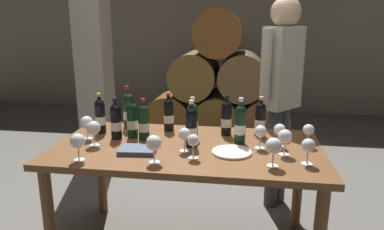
# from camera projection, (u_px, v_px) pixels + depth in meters

# --- Properties ---
(cellar_back_wall) EXTENTS (10.00, 0.24, 2.80)m
(cellar_back_wall) POSITION_uv_depth(u_px,v_px,m) (226.00, 30.00, 6.13)
(cellar_back_wall) COLOR gray
(cellar_back_wall) RESTS_ON ground_plane
(barrel_stack) EXTENTS (1.86, 0.90, 1.69)m
(barrel_stack) POSITION_uv_depth(u_px,v_px,m) (218.00, 88.00, 4.79)
(barrel_stack) COLOR brown
(barrel_stack) RESTS_ON ground_plane
(stone_pillar) EXTENTS (0.32, 0.32, 2.60)m
(stone_pillar) POSITION_uv_depth(u_px,v_px,m) (93.00, 44.00, 3.86)
(stone_pillar) COLOR gray
(stone_pillar) RESTS_ON ground_plane
(dining_table) EXTENTS (1.70, 0.90, 0.76)m
(dining_table) POSITION_uv_depth(u_px,v_px,m) (187.00, 159.00, 2.30)
(dining_table) COLOR brown
(dining_table) RESTS_ON ground_plane
(wine_bottle_0) EXTENTS (0.07, 0.07, 0.30)m
(wine_bottle_0) POSITION_uv_depth(u_px,v_px,m) (240.00, 124.00, 2.29)
(wine_bottle_0) COLOR black
(wine_bottle_0) RESTS_ON dining_table
(wine_bottle_1) EXTENTS (0.07, 0.07, 0.32)m
(wine_bottle_1) POSITION_uv_depth(u_px,v_px,m) (128.00, 110.00, 2.62)
(wine_bottle_1) COLOR #19381E
(wine_bottle_1) RESTS_ON dining_table
(wine_bottle_2) EXTENTS (0.07, 0.07, 0.28)m
(wine_bottle_2) POSITION_uv_depth(u_px,v_px,m) (193.00, 120.00, 2.40)
(wine_bottle_2) COLOR #19381E
(wine_bottle_2) RESTS_ON dining_table
(wine_bottle_3) EXTENTS (0.07, 0.07, 0.29)m
(wine_bottle_3) POSITION_uv_depth(u_px,v_px,m) (100.00, 116.00, 2.51)
(wine_bottle_3) COLOR black
(wine_bottle_3) RESTS_ON dining_table
(wine_bottle_4) EXTENTS (0.07, 0.07, 0.28)m
(wine_bottle_4) POSITION_uv_depth(u_px,v_px,m) (116.00, 121.00, 2.38)
(wine_bottle_4) COLOR black
(wine_bottle_4) RESTS_ON dining_table
(wine_bottle_5) EXTENTS (0.07, 0.07, 0.29)m
(wine_bottle_5) POSITION_uv_depth(u_px,v_px,m) (132.00, 119.00, 2.41)
(wine_bottle_5) COLOR black
(wine_bottle_5) RESTS_ON dining_table
(wine_bottle_6) EXTENTS (0.07, 0.07, 0.30)m
(wine_bottle_6) POSITION_uv_depth(u_px,v_px,m) (191.00, 127.00, 2.23)
(wine_bottle_6) COLOR black
(wine_bottle_6) RESTS_ON dining_table
(wine_bottle_7) EXTENTS (0.07, 0.07, 0.28)m
(wine_bottle_7) POSITION_uv_depth(u_px,v_px,m) (144.00, 122.00, 2.36)
(wine_bottle_7) COLOR black
(wine_bottle_7) RESTS_ON dining_table
(wine_bottle_8) EXTENTS (0.07, 0.07, 0.28)m
(wine_bottle_8) POSITION_uv_depth(u_px,v_px,m) (169.00, 114.00, 2.57)
(wine_bottle_8) COLOR black
(wine_bottle_8) RESTS_ON dining_table
(wine_bottle_9) EXTENTS (0.07, 0.07, 0.28)m
(wine_bottle_9) POSITION_uv_depth(u_px,v_px,m) (226.00, 118.00, 2.46)
(wine_bottle_9) COLOR black
(wine_bottle_9) RESTS_ON dining_table
(wine_bottle_10) EXTENTS (0.07, 0.07, 0.28)m
(wine_bottle_10) POSITION_uv_depth(u_px,v_px,m) (260.00, 119.00, 2.45)
(wine_bottle_10) COLOR black
(wine_bottle_10) RESTS_ON dining_table
(wine_glass_0) EXTENTS (0.08, 0.08, 0.15)m
(wine_glass_0) POSITION_uv_depth(u_px,v_px,m) (280.00, 131.00, 2.23)
(wine_glass_0) COLOR white
(wine_glass_0) RESTS_ON dining_table
(wine_glass_1) EXTENTS (0.09, 0.09, 0.16)m
(wine_glass_1) POSITION_uv_depth(u_px,v_px,m) (78.00, 142.00, 2.00)
(wine_glass_1) COLOR white
(wine_glass_1) RESTS_ON dining_table
(wine_glass_2) EXTENTS (0.09, 0.09, 0.16)m
(wine_glass_2) POSITION_uv_depth(u_px,v_px,m) (87.00, 123.00, 2.37)
(wine_glass_2) COLOR white
(wine_glass_2) RESTS_ON dining_table
(wine_glass_3) EXTENTS (0.08, 0.08, 0.15)m
(wine_glass_3) POSITION_uv_depth(u_px,v_px,m) (260.00, 132.00, 2.19)
(wine_glass_3) COLOR white
(wine_glass_3) RESTS_ON dining_table
(wine_glass_4) EXTENTS (0.09, 0.09, 0.16)m
(wine_glass_4) POSITION_uv_depth(u_px,v_px,m) (274.00, 147.00, 1.92)
(wine_glass_4) COLOR white
(wine_glass_4) RESTS_ON dining_table
(wine_glass_5) EXTENTS (0.07, 0.07, 0.15)m
(wine_glass_5) POSITION_uv_depth(u_px,v_px,m) (308.00, 146.00, 1.95)
(wine_glass_5) COLOR white
(wine_glass_5) RESTS_ON dining_table
(wine_glass_6) EXTENTS (0.07, 0.07, 0.15)m
(wine_glass_6) POSITION_uv_depth(u_px,v_px,m) (308.00, 131.00, 2.24)
(wine_glass_6) COLOR white
(wine_glass_6) RESTS_ON dining_table
(wine_glass_7) EXTENTS (0.09, 0.09, 0.16)m
(wine_glass_7) POSITION_uv_depth(u_px,v_px,m) (154.00, 143.00, 1.97)
(wine_glass_7) COLOR white
(wine_glass_7) RESTS_ON dining_table
(wine_glass_8) EXTENTS (0.08, 0.08, 0.16)m
(wine_glass_8) POSITION_uv_depth(u_px,v_px,m) (285.00, 137.00, 2.08)
(wine_glass_8) COLOR white
(wine_glass_8) RESTS_ON dining_table
(wine_glass_9) EXTENTS (0.09, 0.09, 0.16)m
(wine_glass_9) POSITION_uv_depth(u_px,v_px,m) (93.00, 128.00, 2.24)
(wine_glass_9) COLOR white
(wine_glass_9) RESTS_ON dining_table
(wine_glass_10) EXTENTS (0.07, 0.07, 0.15)m
(wine_glass_10) POSITION_uv_depth(u_px,v_px,m) (193.00, 141.00, 2.04)
(wine_glass_10) COLOR white
(wine_glass_10) RESTS_ON dining_table
(wine_glass_11) EXTENTS (0.07, 0.07, 0.15)m
(wine_glass_11) POSITION_uv_depth(u_px,v_px,m) (184.00, 135.00, 2.14)
(wine_glass_11) COLOR white
(wine_glass_11) RESTS_ON dining_table
(tasting_notebook) EXTENTS (0.23, 0.18, 0.03)m
(tasting_notebook) POSITION_uv_depth(u_px,v_px,m) (138.00, 150.00, 2.16)
(tasting_notebook) COLOR #4C5670
(tasting_notebook) RESTS_ON dining_table
(serving_plate) EXTENTS (0.24, 0.24, 0.01)m
(serving_plate) POSITION_uv_depth(u_px,v_px,m) (232.00, 152.00, 2.14)
(serving_plate) COLOR white
(serving_plate) RESTS_ON dining_table
(sommelier_presenting) EXTENTS (0.35, 0.40, 1.72)m
(sommelier_presenting) POSITION_uv_depth(u_px,v_px,m) (281.00, 85.00, 2.83)
(sommelier_presenting) COLOR #383842
(sommelier_presenting) RESTS_ON ground_plane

